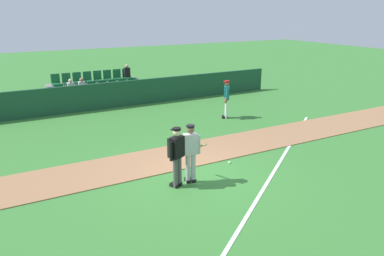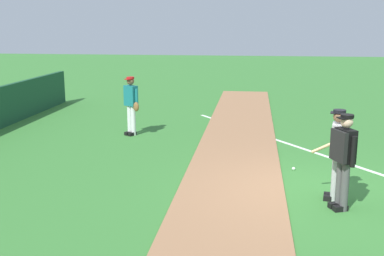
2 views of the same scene
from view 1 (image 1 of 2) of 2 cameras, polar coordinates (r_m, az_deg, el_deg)
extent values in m
plane|color=#387A33|center=(11.58, 0.10, -7.22)|extent=(80.00, 80.00, 0.00)
cube|color=#9E704C|center=(12.88, -3.38, -4.52)|extent=(28.00, 2.15, 0.03)
cube|color=white|center=(12.83, 13.06, -5.12)|extent=(9.70, 7.23, 0.01)
cube|color=#19472D|center=(19.61, -13.20, 4.74)|extent=(20.00, 0.16, 1.32)
cube|color=slate|center=(21.09, -14.21, 4.12)|extent=(5.00, 2.10, 0.30)
cube|color=slate|center=(20.61, -13.97, 4.83)|extent=(4.90, 0.85, 0.40)
cube|color=#196033|center=(20.08, -19.25, 4.77)|extent=(0.44, 0.40, 0.08)
cube|color=#196033|center=(20.24, -19.43, 5.57)|extent=(0.44, 0.08, 0.50)
cube|color=#196033|center=(20.17, -17.71, 4.97)|extent=(0.44, 0.40, 0.08)
cube|color=#196033|center=(20.33, -17.91, 5.77)|extent=(0.44, 0.08, 0.50)
cube|color=silver|center=(20.16, -17.82, 5.83)|extent=(0.32, 0.22, 0.52)
sphere|color=beige|center=(20.10, -17.91, 6.81)|extent=(0.20, 0.20, 0.20)
cube|color=#196033|center=(20.28, -16.19, 5.18)|extent=(0.44, 0.40, 0.08)
cube|color=#196033|center=(20.44, -16.40, 5.97)|extent=(0.44, 0.08, 0.50)
cube|color=silver|center=(20.27, -16.30, 6.03)|extent=(0.32, 0.22, 0.52)
sphere|color=#9E7051|center=(20.21, -16.38, 7.00)|extent=(0.20, 0.20, 0.20)
cube|color=#196033|center=(20.40, -14.69, 5.37)|extent=(0.44, 0.40, 0.08)
cube|color=#196033|center=(20.56, -14.90, 6.16)|extent=(0.44, 0.08, 0.50)
cube|color=#196033|center=(20.54, -13.20, 5.56)|extent=(0.44, 0.40, 0.08)
cube|color=#196033|center=(20.70, -13.42, 6.34)|extent=(0.44, 0.08, 0.50)
cube|color=#196033|center=(20.69, -11.74, 5.74)|extent=(0.44, 0.40, 0.08)
cube|color=#196033|center=(20.85, -11.96, 6.52)|extent=(0.44, 0.08, 0.50)
cube|color=#196033|center=(20.85, -10.29, 5.92)|extent=(0.44, 0.40, 0.08)
cube|color=#196033|center=(21.01, -10.53, 6.68)|extent=(0.44, 0.08, 0.50)
cube|color=#196033|center=(21.03, -8.87, 6.08)|extent=(0.44, 0.40, 0.08)
cube|color=#196033|center=(21.19, -9.11, 6.85)|extent=(0.44, 0.08, 0.50)
cube|color=slate|center=(21.34, -14.66, 6.30)|extent=(4.90, 0.85, 0.40)
cube|color=#196033|center=(20.82, -19.78, 6.27)|extent=(0.44, 0.40, 0.08)
cube|color=#196033|center=(20.99, -19.96, 7.03)|extent=(0.44, 0.08, 0.50)
cube|color=#196033|center=(20.91, -18.30, 6.46)|extent=(0.44, 0.40, 0.08)
cube|color=#196033|center=(21.08, -18.48, 7.22)|extent=(0.44, 0.08, 0.50)
cube|color=#196033|center=(21.02, -16.82, 6.65)|extent=(0.44, 0.40, 0.08)
cube|color=#196033|center=(21.19, -17.02, 7.41)|extent=(0.44, 0.08, 0.50)
cube|color=#196033|center=(21.14, -15.37, 6.83)|extent=(0.44, 0.40, 0.08)
cube|color=#196033|center=(21.31, -15.57, 7.58)|extent=(0.44, 0.08, 0.50)
cube|color=#196033|center=(21.27, -13.92, 7.01)|extent=(0.44, 0.40, 0.08)
cube|color=#196033|center=(21.44, -14.13, 7.75)|extent=(0.44, 0.08, 0.50)
cube|color=#196033|center=(21.42, -12.50, 7.17)|extent=(0.44, 0.40, 0.08)
cube|color=#196033|center=(21.58, -12.71, 7.91)|extent=(0.44, 0.08, 0.50)
cube|color=#196033|center=(21.57, -11.09, 7.34)|extent=(0.44, 0.40, 0.08)
cube|color=#196033|center=(21.74, -11.32, 8.07)|extent=(0.44, 0.08, 0.50)
cube|color=#196033|center=(21.75, -9.71, 7.49)|extent=(0.44, 0.40, 0.08)
cube|color=#196033|center=(21.91, -9.94, 8.22)|extent=(0.44, 0.08, 0.50)
cube|color=black|center=(21.74, -9.79, 8.29)|extent=(0.32, 0.22, 0.52)
sphere|color=tan|center=(21.69, -9.84, 9.20)|extent=(0.20, 0.20, 0.20)
cylinder|color=#B2B2B2|center=(10.95, -0.62, -6.15)|extent=(0.14, 0.14, 0.90)
cylinder|color=#B2B2B2|center=(10.99, 0.18, -6.04)|extent=(0.14, 0.14, 0.90)
cube|color=black|center=(11.17, -0.70, -7.91)|extent=(0.17, 0.28, 0.10)
cube|color=black|center=(11.21, 0.08, -7.80)|extent=(0.17, 0.28, 0.10)
cube|color=#B2B2B2|center=(10.69, -0.22, -2.41)|extent=(0.43, 0.29, 0.60)
cylinder|color=#B2B2B2|center=(10.64, -1.50, -2.80)|extent=(0.09, 0.09, 0.55)
cylinder|color=#B2B2B2|center=(10.78, 1.04, -2.52)|extent=(0.09, 0.09, 0.55)
sphere|color=brown|center=(10.55, -0.22, -0.21)|extent=(0.22, 0.22, 0.22)
cylinder|color=black|center=(10.52, -0.22, 0.30)|extent=(0.23, 0.23, 0.06)
cube|color=black|center=(10.62, -0.39, 0.30)|extent=(0.20, 0.15, 0.02)
cylinder|color=tan|center=(10.91, 0.87, -2.84)|extent=(0.15, 0.80, 0.41)
cylinder|color=#4C4C4C|center=(10.68, -2.51, -6.80)|extent=(0.14, 0.14, 0.90)
cylinder|color=#4C4C4C|center=(10.79, -1.95, -6.52)|extent=(0.14, 0.14, 0.90)
cube|color=black|center=(10.88, -2.72, -8.64)|extent=(0.21, 0.29, 0.10)
cube|color=black|center=(10.99, -2.18, -8.35)|extent=(0.21, 0.29, 0.10)
cube|color=black|center=(10.45, -2.28, -2.91)|extent=(0.45, 0.36, 0.60)
cylinder|color=black|center=(10.29, -3.17, -3.55)|extent=(0.09, 0.09, 0.55)
cylinder|color=black|center=(10.65, -1.41, -2.79)|extent=(0.09, 0.09, 0.55)
sphere|color=beige|center=(10.31, -2.31, -0.66)|extent=(0.22, 0.22, 0.22)
cylinder|color=black|center=(10.28, -2.31, -0.14)|extent=(0.23, 0.23, 0.06)
cube|color=black|center=(10.35, -2.73, -0.19)|extent=(0.21, 0.18, 0.02)
cube|color=black|center=(10.53, -2.82, -2.75)|extent=(0.44, 0.25, 0.56)
cylinder|color=white|center=(17.46, 5.21, 2.87)|extent=(0.14, 0.14, 0.90)
cylinder|color=white|center=(17.61, 5.19, 3.00)|extent=(0.14, 0.14, 0.90)
cube|color=black|center=(17.56, 4.98, 1.61)|extent=(0.28, 0.24, 0.10)
cube|color=black|center=(17.71, 4.96, 1.75)|extent=(0.28, 0.24, 0.10)
cube|color=#197075|center=(17.36, 5.27, 5.33)|extent=(0.40, 0.46, 0.60)
cylinder|color=#197075|center=(17.13, 5.29, 4.99)|extent=(0.09, 0.09, 0.55)
cylinder|color=#197075|center=(17.62, 5.24, 5.34)|extent=(0.09, 0.09, 0.55)
sphere|color=brown|center=(17.28, 5.31, 6.72)|extent=(0.22, 0.22, 0.22)
cylinder|color=#B21919|center=(17.26, 5.32, 7.05)|extent=(0.23, 0.23, 0.06)
cube|color=#B21919|center=(17.26, 4.98, 6.96)|extent=(0.20, 0.22, 0.02)
ellipsoid|color=brown|center=(17.16, 5.10, 4.16)|extent=(0.21, 0.23, 0.28)
sphere|color=white|center=(12.49, 5.68, -5.21)|extent=(0.07, 0.07, 0.07)
camera|label=2|loc=(11.26, -49.52, 3.64)|focal=44.19mm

